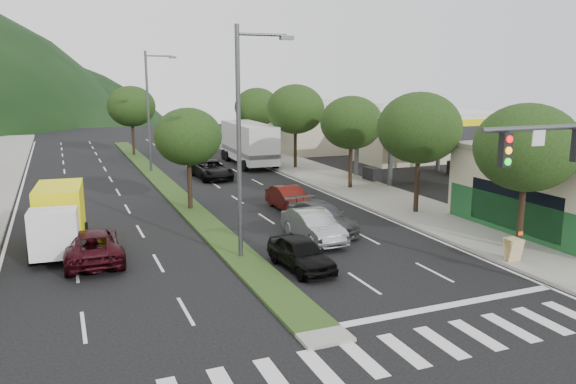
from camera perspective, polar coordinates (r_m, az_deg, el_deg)
name	(u,v)px	position (r m, az deg, el deg)	size (l,w,h in m)	color
ground	(318,333)	(18.15, 3.11, -14.09)	(160.00, 160.00, 0.00)	black
sidewalk_right	(325,177)	(44.99, 3.83, 1.57)	(5.00, 90.00, 0.15)	gray
median	(162,181)	(44.03, -12.73, 1.07)	(1.60, 56.00, 0.12)	#233B15
crosswalk	(349,362)	(16.57, 6.22, -16.78)	(19.00, 2.20, 0.01)	silver
gas_canopy	(418,120)	(45.19, 13.09, 7.19)	(12.20, 8.20, 5.25)	silver
bldg_right_far	(308,124)	(64.70, 2.01, 6.88)	(10.00, 16.00, 5.20)	beige
tree_r_a	(527,148)	(26.93, 23.08, 4.17)	(4.60, 4.60, 6.63)	black
tree_r_b	(419,128)	(32.99, 13.20, 6.35)	(4.80, 4.80, 6.94)	black
tree_r_c	(351,123)	(39.77, 6.46, 7.00)	(4.40, 4.40, 6.48)	black
tree_r_d	(295,109)	(48.73, 0.76, 8.41)	(5.00, 5.00, 7.17)	black
tree_r_e	(257,107)	(58.06, -3.16, 8.61)	(4.60, 4.60, 6.71)	black
tree_med_near	(188,137)	(33.68, -10.12, 5.54)	(4.00, 4.00, 6.02)	black
tree_med_far	(131,106)	(59.24, -15.62, 8.37)	(4.80, 4.80, 6.94)	black
streetlight_near	(243,132)	(24.00, -4.56, 6.09)	(2.60, 0.25, 10.00)	#47494C
streetlight_mid	(150,105)	(48.36, -13.80, 8.53)	(2.60, 0.25, 10.00)	#47494C
sedan_silver	(313,226)	(27.43, 2.59, -3.45)	(1.60, 4.58, 1.51)	#979A9E
suv_maroon	(91,245)	(25.85, -19.36, -5.13)	(2.39, 5.18, 1.44)	#330B11
car_queue_a	(301,253)	(23.45, 1.32, -6.24)	(1.61, 4.01, 1.37)	black
car_queue_b	(321,217)	(29.16, 3.42, -2.59)	(2.07, 5.09, 1.48)	#46464A
car_queue_c	(289,199)	(33.72, 0.13, -0.68)	(1.50, 4.30, 1.42)	#4C110C
car_queue_d	(212,170)	(44.66, -7.73, 2.27)	(2.42, 5.25, 1.46)	black
box_truck	(59,220)	(28.14, -22.22, -2.66)	(2.68, 5.99, 2.87)	white
motorhome	(249,143)	(51.52, -4.02, 5.01)	(3.48, 9.96, 3.77)	silver
a_frame_sign	(513,248)	(25.85, 21.91, -5.26)	(0.66, 0.74, 1.35)	tan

